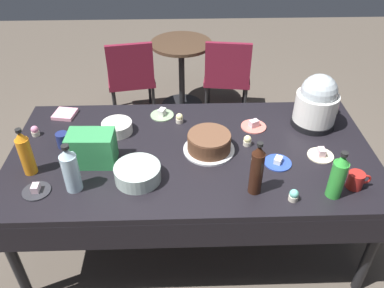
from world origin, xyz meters
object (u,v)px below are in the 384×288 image
(dessert_plate_cobalt, at_px, (278,162))
(soda_bottle_orange_juice, at_px, (25,153))
(soda_bottle_lime_soda, at_px, (338,176))
(dessert_plate_cream, at_px, (321,154))
(dessert_plate_sage, at_px, (162,114))
(frosted_layer_cake, at_px, (209,142))
(coffee_mug_navy, at_px, (63,140))
(potluck_table, at_px, (192,158))
(soda_carton, at_px, (92,148))
(soda_bottle_cola, at_px, (257,170))
(ceramic_snack_bowl, at_px, (117,127))
(slow_cooker, at_px, (317,103))
(glass_salad_bowl, at_px, (138,173))
(dessert_plate_charcoal, at_px, (36,190))
(round_cafe_table, at_px, (181,63))
(coffee_mug_red, at_px, (356,180))
(dessert_plate_coral, at_px, (254,125))
(cupcake_vanilla, at_px, (294,195))
(maroon_chair_right, at_px, (227,73))
(cupcake_cocoa, at_px, (335,109))
(cupcake_lemon, at_px, (247,141))
(cupcake_mint, at_px, (179,118))
(maroon_chair_left, at_px, (131,75))
(cupcake_berry, at_px, (35,131))

(dessert_plate_cobalt, xyz_separation_m, soda_bottle_orange_juice, (-1.41, -0.03, 0.13))
(soda_bottle_lime_soda, xyz_separation_m, soda_bottle_orange_juice, (-1.65, 0.24, 0.01))
(dessert_plate_cream, height_order, dessert_plate_sage, dessert_plate_cream)
(frosted_layer_cake, height_order, coffee_mug_navy, frosted_layer_cake)
(potluck_table, xyz_separation_m, soda_carton, (-0.57, -0.09, 0.16))
(dessert_plate_cream, relative_size, soda_bottle_cola, 0.48)
(ceramic_snack_bowl, relative_size, coffee_mug_navy, 1.65)
(slow_cooker, relative_size, glass_salad_bowl, 1.41)
(dessert_plate_charcoal, height_order, round_cafe_table, dessert_plate_charcoal)
(dessert_plate_cobalt, height_order, coffee_mug_red, coffee_mug_red)
(dessert_plate_coral, distance_m, soda_bottle_lime_soda, 0.73)
(frosted_layer_cake, height_order, coffee_mug_red, frosted_layer_cake)
(cupcake_vanilla, bearing_deg, maroon_chair_right, 93.55)
(potluck_table, xyz_separation_m, dessert_plate_cobalt, (0.50, -0.14, 0.07))
(coffee_mug_navy, distance_m, maroon_chair_right, 1.90)
(cupcake_cocoa, xyz_separation_m, maroon_chair_right, (-0.61, 1.13, -0.29))
(glass_salad_bowl, xyz_separation_m, round_cafe_table, (0.26, 2.01, -0.30))
(dessert_plate_coral, height_order, soda_carton, soda_carton)
(dessert_plate_sage, bearing_deg, cupcake_lemon, -33.24)
(cupcake_vanilla, relative_size, coffee_mug_navy, 0.57)
(cupcake_mint, height_order, soda_bottle_lime_soda, soda_bottle_lime_soda)
(potluck_table, bearing_deg, soda_bottle_lime_soda, -28.87)
(potluck_table, height_order, ceramic_snack_bowl, ceramic_snack_bowl)
(dessert_plate_charcoal, xyz_separation_m, coffee_mug_navy, (0.06, 0.40, 0.04))
(soda_bottle_cola, bearing_deg, slow_cooker, 51.95)
(cupcake_cocoa, height_order, soda_bottle_cola, soda_bottle_cola)
(dessert_plate_cobalt, bearing_deg, cupcake_vanilla, -86.70)
(cupcake_vanilla, relative_size, soda_bottle_cola, 0.21)
(dessert_plate_sage, relative_size, maroon_chair_left, 0.19)
(dessert_plate_coral, xyz_separation_m, cupcake_berry, (-1.41, -0.05, 0.02))
(dessert_plate_cobalt, bearing_deg, dessert_plate_charcoal, -171.70)
(glass_salad_bowl, xyz_separation_m, dessert_plate_cream, (1.07, 0.17, -0.03))
(frosted_layer_cake, bearing_deg, cupcake_cocoa, 23.84)
(maroon_chair_right, bearing_deg, soda_bottle_cola, -92.08)
(potluck_table, relative_size, maroon_chair_left, 2.59)
(dessert_plate_cobalt, relative_size, cupcake_mint, 2.36)
(dessert_plate_cream, bearing_deg, glass_salad_bowl, -170.87)
(frosted_layer_cake, relative_size, dessert_plate_coral, 1.88)
(soda_bottle_cola, distance_m, maroon_chair_left, 2.12)
(soda_bottle_orange_juice, height_order, maroon_chair_left, soda_bottle_orange_juice)
(dessert_plate_coral, bearing_deg, ceramic_snack_bowl, -178.18)
(cupcake_berry, bearing_deg, dessert_plate_charcoal, -73.80)
(potluck_table, distance_m, coffee_mug_red, 0.94)
(cupcake_lemon, xyz_separation_m, coffee_mug_navy, (-1.12, 0.02, 0.02))
(soda_bottle_lime_soda, bearing_deg, coffee_mug_navy, 162.70)
(cupcake_cocoa, distance_m, round_cafe_table, 1.74)
(slow_cooker, bearing_deg, dessert_plate_charcoal, -160.27)
(frosted_layer_cake, xyz_separation_m, slow_cooker, (0.70, 0.26, 0.11))
(cupcake_lemon, bearing_deg, round_cafe_table, 102.90)
(frosted_layer_cake, bearing_deg, maroon_chair_left, 112.65)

